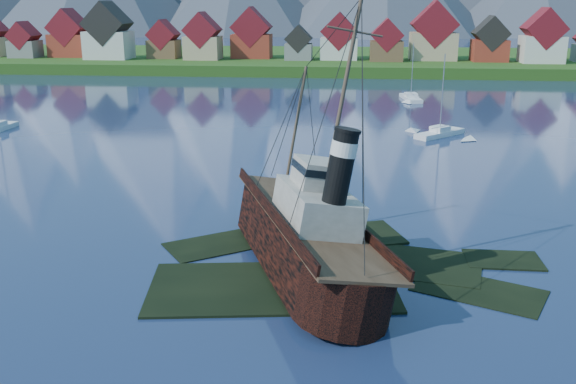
# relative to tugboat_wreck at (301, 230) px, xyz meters

# --- Properties ---
(ground) EXTENTS (1400.00, 1400.00, 0.00)m
(ground) POSITION_rel_tugboat_wreck_xyz_m (1.32, -3.16, -2.77)
(ground) COLOR #1A294B
(ground) RESTS_ON ground
(shoal) EXTENTS (31.71, 21.24, 1.14)m
(shoal) POSITION_rel_tugboat_wreck_xyz_m (3.09, -1.01, -3.11)
(shoal) COLOR black
(shoal) RESTS_ON ground
(shore_bank) EXTENTS (600.00, 80.00, 3.20)m
(shore_bank) POSITION_rel_tugboat_wreck_xyz_m (1.32, 166.84, -2.77)
(shore_bank) COLOR #1E4012
(shore_bank) RESTS_ON ground
(seawall) EXTENTS (600.00, 2.50, 2.00)m
(seawall) POSITION_rel_tugboat_wreck_xyz_m (1.32, 128.84, -2.77)
(seawall) COLOR #3F3D38
(seawall) RESTS_ON ground
(town) EXTENTS (250.96, 16.69, 17.30)m
(town) POSITION_rel_tugboat_wreck_xyz_m (-31.80, 149.02, 6.22)
(town) COLOR maroon
(town) RESTS_ON ground
(tugboat_wreck) EXTENTS (6.42, 27.67, 21.92)m
(tugboat_wreck) POSITION_rel_tugboat_wreck_xyz_m (0.00, 0.00, 0.00)
(tugboat_wreck) COLOR black
(tugboat_wreck) RESTS_ON ground
(sailboat_d) EXTENTS (8.46, 8.55, 13.13)m
(sailboat_d) POSITION_rel_tugboat_wreck_xyz_m (17.42, 51.86, -2.47)
(sailboat_d) COLOR silver
(sailboat_d) RESTS_ON ground
(sailboat_e) EXTENTS (4.19, 10.96, 12.39)m
(sailboat_e) POSITION_rel_tugboat_wreck_xyz_m (16.08, 89.59, -2.50)
(sailboat_e) COLOR silver
(sailboat_e) RESTS_ON ground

